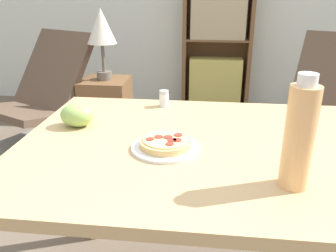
# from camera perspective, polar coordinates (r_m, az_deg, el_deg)

# --- Properties ---
(dining_table) EXTENTS (1.16, 0.90, 0.73)m
(dining_table) POSITION_cam_1_polar(r_m,az_deg,el_deg) (1.19, 4.66, -6.93)
(dining_table) COLOR tan
(dining_table) RESTS_ON ground_plane
(pizza_on_plate) EXTENTS (0.21, 0.21, 0.04)m
(pizza_on_plate) POSITION_cam_1_polar(r_m,az_deg,el_deg) (1.10, -0.42, -3.01)
(pizza_on_plate) COLOR white
(pizza_on_plate) RESTS_ON dining_table
(grape_bunch) EXTENTS (0.12, 0.10, 0.08)m
(grape_bunch) POSITION_cam_1_polar(r_m,az_deg,el_deg) (1.31, -14.34, 1.71)
(grape_bunch) COLOR #93BC5B
(grape_bunch) RESTS_ON dining_table
(drink_bottle) EXTENTS (0.07, 0.07, 0.29)m
(drink_bottle) POSITION_cam_1_polar(r_m,az_deg,el_deg) (0.91, 20.32, -1.52)
(drink_bottle) COLOR #EFB270
(drink_bottle) RESTS_ON dining_table
(salt_shaker) EXTENTS (0.04, 0.04, 0.07)m
(salt_shaker) POSITION_cam_1_polar(r_m,az_deg,el_deg) (1.49, -0.64, 4.42)
(salt_shaker) COLOR white
(salt_shaker) RESTS_ON dining_table
(lounge_chair_near) EXTENTS (0.80, 0.93, 0.88)m
(lounge_chair_near) POSITION_cam_1_polar(r_m,az_deg,el_deg) (2.82, -19.66, 1.44)
(lounge_chair_near) COLOR slate
(lounge_chair_near) RESTS_ON ground_plane
(lounge_chair_far) EXTENTS (0.79, 0.92, 0.88)m
(lounge_chair_far) POSITION_cam_1_polar(r_m,az_deg,el_deg) (2.79, 24.20, 0.57)
(lounge_chair_far) COLOR slate
(lounge_chair_far) RESTS_ON ground_plane
(bookshelf) EXTENTS (0.67, 0.27, 1.41)m
(bookshelf) POSITION_cam_1_polar(r_m,az_deg,el_deg) (3.64, 7.84, 12.68)
(bookshelf) COLOR brown
(bookshelf) RESTS_ON ground_plane
(side_table) EXTENTS (0.34, 0.34, 0.55)m
(side_table) POSITION_cam_1_polar(r_m,az_deg,el_deg) (2.78, -9.75, 1.86)
(side_table) COLOR brown
(side_table) RESTS_ON ground_plane
(table_lamp) EXTENTS (0.21, 0.21, 0.51)m
(table_lamp) POSITION_cam_1_polar(r_m,az_deg,el_deg) (2.63, -10.64, 14.97)
(table_lamp) COLOR #665B51
(table_lamp) RESTS_ON side_table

